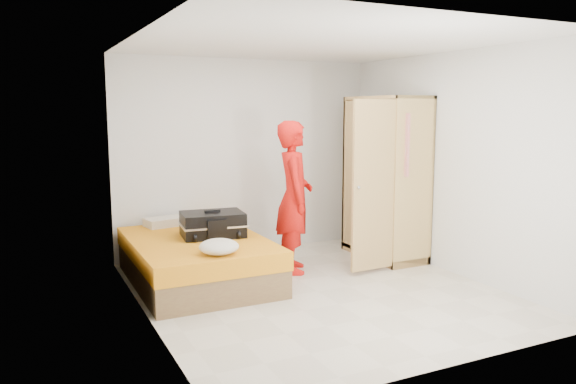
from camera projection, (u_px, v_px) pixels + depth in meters
name	position (u px, v px, depth m)	size (l,w,h in m)	color
room	(318.00, 171.00, 5.82)	(4.00, 4.02, 2.60)	beige
bed	(198.00, 260.00, 6.33)	(1.42, 2.02, 0.50)	olive
wardrobe	(384.00, 182.00, 7.26)	(1.17, 1.22, 2.10)	#E2C76E
person	(294.00, 197.00, 6.66)	(0.66, 0.43, 1.81)	red
suitcase	(213.00, 224.00, 6.39)	(0.76, 0.60, 0.31)	black
round_cushion	(219.00, 247.00, 5.60)	(0.40, 0.40, 0.15)	white
pillow	(169.00, 221.00, 6.99)	(0.57, 0.29, 0.10)	white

